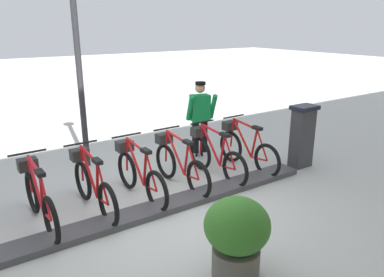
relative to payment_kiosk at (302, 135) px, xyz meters
name	(u,v)px	position (x,y,z in m)	size (l,w,h in m)	color
ground_plane	(169,208)	(-0.05, 3.18, -0.67)	(60.00, 60.00, 0.00)	silver
dock_rail_base	(168,205)	(-0.05, 3.18, -0.62)	(0.44, 5.57, 0.10)	#47474C
payment_kiosk	(302,135)	(0.00, 0.00, 0.00)	(0.36, 0.52, 1.28)	#38383D
bike_docked_0	(246,148)	(0.57, 1.00, -0.24)	(1.72, 0.54, 1.02)	black
bike_docked_1	(214,155)	(0.57, 1.79, -0.24)	(1.72, 0.54, 1.02)	black
bike_docked_2	(179,164)	(0.57, 2.59, -0.24)	(1.72, 0.54, 1.02)	black
bike_docked_3	(139,173)	(0.57, 3.39, -0.24)	(1.72, 0.54, 1.02)	black
bike_docked_4	(92,185)	(0.57, 4.18, -0.24)	(1.72, 0.54, 1.02)	black
bike_docked_5	(39,197)	(0.57, 4.98, -0.24)	(1.72, 0.54, 1.02)	black
worker_near_rack	(200,117)	(1.64, 1.37, 0.24)	(0.57, 0.69, 1.66)	white
lamp_post	(76,36)	(2.50, 3.63, 1.94)	(0.32, 0.32, 3.98)	#2D2D33
planter_bush	(237,234)	(-1.90, 3.36, -0.12)	(0.76, 0.76, 0.97)	#59544C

